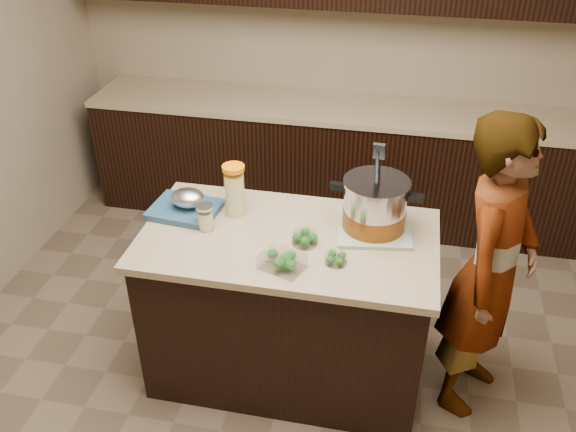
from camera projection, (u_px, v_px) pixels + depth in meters
name	position (u px, v px, depth m)	size (l,w,h in m)	color
ground_plane	(288.00, 366.00, 3.47)	(4.00, 4.00, 0.00)	brown
room_shell	(288.00, 76.00, 2.54)	(4.04, 4.04, 2.72)	tan
back_cabinets	(336.00, 98.00, 4.40)	(3.60, 0.63, 2.33)	black
island	(288.00, 306.00, 3.23)	(1.46, 0.81, 0.90)	black
dish_towel	(373.00, 228.00, 3.03)	(0.36, 0.36, 0.02)	#568059
stock_pot	(375.00, 207.00, 2.97)	(0.46, 0.35, 0.46)	#B7B7BC
lemonade_pitcher	(235.00, 192.00, 3.09)	(0.14, 0.14, 0.27)	#D8D784
mason_jar	(205.00, 218.00, 3.01)	(0.10, 0.10, 0.14)	#D8D784
broccoli_tub_left	(305.00, 239.00, 2.92)	(0.14, 0.14, 0.06)	silver
broccoli_tub_right	(336.00, 259.00, 2.79)	(0.13, 0.13, 0.05)	silver
broccoli_tub_rect	(282.00, 262.00, 2.76)	(0.23, 0.20, 0.07)	silver
blue_tray	(186.00, 205.00, 3.15)	(0.37, 0.31, 0.13)	navy
person	(491.00, 271.00, 2.90)	(0.59, 0.39, 1.62)	gray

